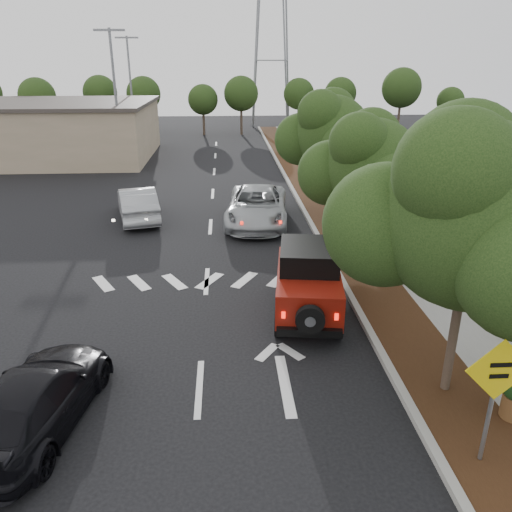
{
  "coord_description": "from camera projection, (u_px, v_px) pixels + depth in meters",
  "views": [
    {
      "loc": [
        0.7,
        -9.68,
        7.08
      ],
      "look_at": [
        1.51,
        3.0,
        2.07
      ],
      "focal_mm": 35.0,
      "sensor_mm": 36.0,
      "label": 1
    }
  ],
  "objects": [
    {
      "name": "black_suv_oncoming",
      "position": [
        35.0,
        399.0,
        10.12
      ],
      "size": [
        2.56,
        4.8,
        1.32
      ],
      "primitive_type": "imported",
      "rotation": [
        0.0,
        0.0,
        2.98
      ],
      "color": "black",
      "rests_on": "ground"
    },
    {
      "name": "speed_hump_sign",
      "position": [
        496.0,
        385.0,
        8.7
      ],
      "size": [
        1.22,
        0.1,
        2.59
      ],
      "rotation": [
        0.0,
        0.0,
        -0.01
      ],
      "color": "slate",
      "rests_on": "ground"
    },
    {
      "name": "parked_suv",
      "position": [
        65.0,
        157.0,
        35.29
      ],
      "size": [
        4.26,
        2.51,
        1.36
      ],
      "primitive_type": "imported",
      "rotation": [
        0.0,
        0.0,
        1.81
      ],
      "color": "#989AA0",
      "rests_on": "ground"
    },
    {
      "name": "planting_strip",
      "position": [
        332.0,
        223.0,
        22.99
      ],
      "size": [
        1.8,
        70.0,
        0.12
      ],
      "primitive_type": "cube",
      "color": "black",
      "rests_on": "ground"
    },
    {
      "name": "transmission_tower",
      "position": [
        270.0,
        127.0,
        56.45
      ],
      "size": [
        7.0,
        4.0,
        28.0
      ],
      "primitive_type": null,
      "color": "slate",
      "rests_on": "ground"
    },
    {
      "name": "silver_suv_ahead",
      "position": [
        257.0,
        206.0,
        22.9
      ],
      "size": [
        3.28,
        6.07,
        1.62
      ],
      "primitive_type": "imported",
      "rotation": [
        0.0,
        0.0,
        -0.1
      ],
      "color": "#A7ABAF",
      "rests_on": "ground"
    },
    {
      "name": "light_pole_b",
      "position": [
        136.0,
        141.0,
        46.37
      ],
      "size": [
        2.0,
        0.22,
        9.0
      ],
      "primitive_type": null,
      "color": "slate",
      "rests_on": "ground"
    },
    {
      "name": "ground",
      "position": [
        199.0,
        388.0,
        11.54
      ],
      "size": [
        120.0,
        120.0,
        0.0
      ],
      "primitive_type": "plane",
      "color": "black",
      "rests_on": "ground"
    },
    {
      "name": "commercial_building",
      "position": [
        3.0,
        132.0,
        37.71
      ],
      "size": [
        22.0,
        12.0,
        4.0
      ],
      "primitive_type": "cube",
      "color": "#9B8A6B",
      "rests_on": "ground"
    },
    {
      "name": "street_tree_mid",
      "position": [
        363.0,
        271.0,
        17.91
      ],
      "size": [
        3.2,
        3.2,
        5.32
      ],
      "primitive_type": null,
      "color": "black",
      "rests_on": "ground"
    },
    {
      "name": "silver_sedan_oncoming",
      "position": [
        138.0,
        204.0,
        23.45
      ],
      "size": [
        2.71,
        4.94,
        1.54
      ],
      "primitive_type": "imported",
      "rotation": [
        0.0,
        0.0,
        3.38
      ],
      "color": "#A1A3A8",
      "rests_on": "ground"
    },
    {
      "name": "light_pole_a",
      "position": [
        123.0,
        167.0,
        35.29
      ],
      "size": [
        2.0,
        0.22,
        9.0
      ],
      "primitive_type": null,
      "color": "slate",
      "rests_on": "ground"
    },
    {
      "name": "curb",
      "position": [
        311.0,
        223.0,
        22.93
      ],
      "size": [
        0.2,
        70.0,
        0.15
      ],
      "primitive_type": "cube",
      "color": "#9E9B93",
      "rests_on": "ground"
    },
    {
      "name": "hedge",
      "position": [
        403.0,
        215.0,
        23.06
      ],
      "size": [
        0.8,
        70.0,
        0.8
      ],
      "primitive_type": "cube",
      "color": "black",
      "rests_on": "ground"
    },
    {
      "name": "sidewalk",
      "position": [
        373.0,
        222.0,
        23.1
      ],
      "size": [
        2.0,
        70.0,
        0.12
      ],
      "primitive_type": "cube",
      "color": "gray",
      "rests_on": "ground"
    },
    {
      "name": "red_jeep",
      "position": [
        308.0,
        279.0,
        14.67
      ],
      "size": [
        2.27,
        4.2,
        2.08
      ],
      "rotation": [
        0.0,
        0.0,
        -0.14
      ],
      "color": "black",
      "rests_on": "ground"
    },
    {
      "name": "street_tree_near",
      "position": [
        444.0,
        392.0,
        11.41
      ],
      "size": [
        3.8,
        3.8,
        5.92
      ],
      "primitive_type": null,
      "color": "black",
      "rests_on": "ground"
    },
    {
      "name": "street_tree_far",
      "position": [
        328.0,
        218.0,
        23.94
      ],
      "size": [
        3.4,
        3.4,
        5.62
      ],
      "primitive_type": null,
      "color": "black",
      "rests_on": "ground"
    }
  ]
}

